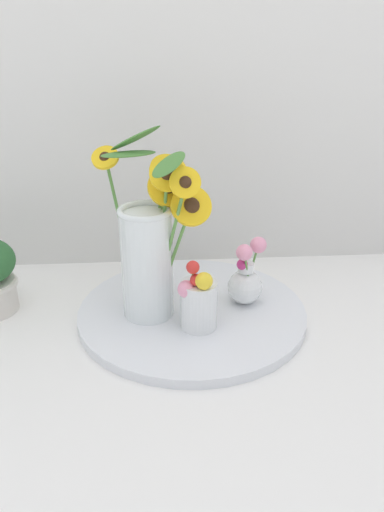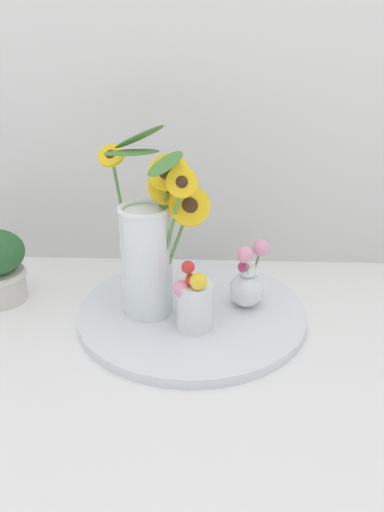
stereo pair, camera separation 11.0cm
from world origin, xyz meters
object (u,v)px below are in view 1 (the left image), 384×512
object	(u,v)px
vase_small_center	(198,301)
serving_tray	(192,312)
vase_bulb_right	(246,280)
mason_jar_sunflowers	(150,247)

from	to	relation	value
vase_small_center	serving_tray	bearing A→B (deg)	95.22
vase_small_center	vase_bulb_right	distance (m)	0.16
vase_small_center	vase_bulb_right	size ratio (longest dim) A/B	1.02
vase_small_center	vase_bulb_right	bearing A→B (deg)	39.52
serving_tray	vase_small_center	bearing A→B (deg)	-84.78
vase_bulb_right	serving_tray	bearing A→B (deg)	-171.77
vase_small_center	vase_bulb_right	world-z (taller)	vase_small_center
serving_tray	vase_small_center	distance (m)	0.11
mason_jar_sunflowers	vase_bulb_right	xyz separation A→B (m)	(0.22, 0.03, -0.10)
serving_tray	mason_jar_sunflowers	distance (m)	0.20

